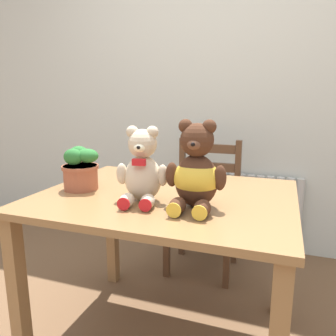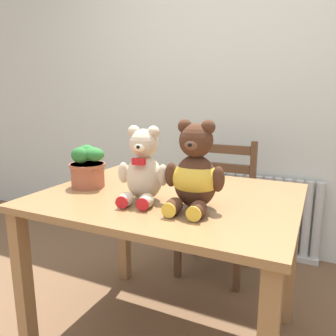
{
  "view_description": "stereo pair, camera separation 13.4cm",
  "coord_description": "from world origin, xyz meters",
  "px_view_note": "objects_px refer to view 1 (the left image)",
  "views": [
    {
      "loc": [
        0.49,
        -0.9,
        1.21
      ],
      "look_at": [
        0.05,
        0.33,
        0.92
      ],
      "focal_mm": 35.0,
      "sensor_mm": 36.0,
      "label": 1
    },
    {
      "loc": [
        0.61,
        -0.85,
        1.21
      ],
      "look_at": [
        0.05,
        0.33,
        0.92
      ],
      "focal_mm": 35.0,
      "sensor_mm": 36.0,
      "label": 2
    }
  ],
  "objects_px": {
    "wooden_chair_behind": "(204,204)",
    "teddy_bear_right": "(196,173)",
    "teddy_bear_left": "(142,170)",
    "potted_plant": "(81,169)"
  },
  "relations": [
    {
      "from": "teddy_bear_left",
      "to": "teddy_bear_right",
      "type": "relative_size",
      "value": 0.91
    },
    {
      "from": "wooden_chair_behind",
      "to": "teddy_bear_right",
      "type": "distance_m",
      "value": 1.04
    },
    {
      "from": "teddy_bear_left",
      "to": "potted_plant",
      "type": "relative_size",
      "value": 1.57
    },
    {
      "from": "teddy_bear_right",
      "to": "wooden_chair_behind",
      "type": "bearing_deg",
      "value": -81.88
    },
    {
      "from": "wooden_chair_behind",
      "to": "potted_plant",
      "type": "xyz_separation_m",
      "value": [
        -0.41,
        -0.86,
        0.4
      ]
    },
    {
      "from": "teddy_bear_left",
      "to": "potted_plant",
      "type": "bearing_deg",
      "value": -21.28
    },
    {
      "from": "teddy_bear_right",
      "to": "potted_plant",
      "type": "distance_m",
      "value": 0.59
    },
    {
      "from": "wooden_chair_behind",
      "to": "teddy_bear_right",
      "type": "height_order",
      "value": "teddy_bear_right"
    },
    {
      "from": "teddy_bear_left",
      "to": "teddy_bear_right",
      "type": "height_order",
      "value": "teddy_bear_right"
    },
    {
      "from": "wooden_chair_behind",
      "to": "teddy_bear_right",
      "type": "xyz_separation_m",
      "value": [
        0.17,
        -0.92,
        0.44
      ]
    }
  ]
}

